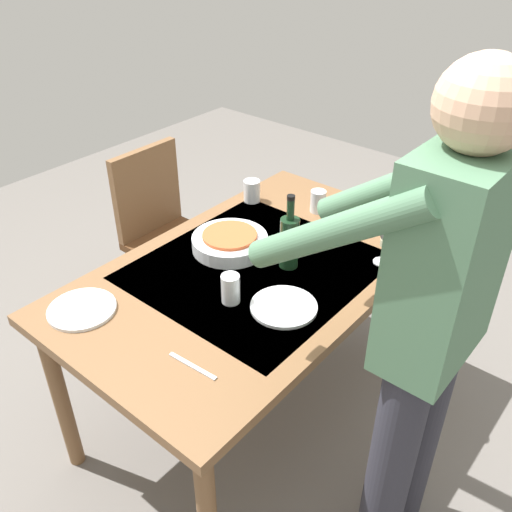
{
  "coord_description": "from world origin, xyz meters",
  "views": [
    {
      "loc": [
        1.32,
        1.1,
        1.95
      ],
      "look_at": [
        0.0,
        0.0,
        0.82
      ],
      "focal_mm": 38.64,
      "sensor_mm": 36.0,
      "label": 1
    }
  ],
  "objects_px": {
    "dinner_plate_near": "(82,309)",
    "chair_near": "(163,225)",
    "wine_glass_left": "(385,239)",
    "serving_bowl_pasta": "(230,241)",
    "water_cup_near_right": "(231,289)",
    "person_server": "(427,324)",
    "dinner_plate_far": "(284,307)",
    "water_cup_near_left": "(318,201)",
    "wine_bottle": "(289,241)",
    "water_cup_far_left": "(252,191)",
    "dining_table": "(256,284)"
  },
  "relations": [
    {
      "from": "chair_near",
      "to": "water_cup_far_left",
      "type": "bearing_deg",
      "value": 107.16
    },
    {
      "from": "water_cup_near_left",
      "to": "water_cup_far_left",
      "type": "height_order",
      "value": "water_cup_far_left"
    },
    {
      "from": "person_server",
      "to": "wine_glass_left",
      "type": "relative_size",
      "value": 11.19
    },
    {
      "from": "dining_table",
      "to": "chair_near",
      "type": "xyz_separation_m",
      "value": [
        -0.25,
        -0.84,
        -0.16
      ]
    },
    {
      "from": "dining_table",
      "to": "water_cup_far_left",
      "type": "relative_size",
      "value": 15.04
    },
    {
      "from": "water_cup_near_left",
      "to": "chair_near",
      "type": "bearing_deg",
      "value": -71.28
    },
    {
      "from": "dinner_plate_near",
      "to": "chair_near",
      "type": "bearing_deg",
      "value": -146.43
    },
    {
      "from": "water_cup_near_left",
      "to": "water_cup_far_left",
      "type": "distance_m",
      "value": 0.31
    },
    {
      "from": "serving_bowl_pasta",
      "to": "dinner_plate_far",
      "type": "relative_size",
      "value": 1.3
    },
    {
      "from": "chair_near",
      "to": "wine_glass_left",
      "type": "bearing_deg",
      "value": 93.69
    },
    {
      "from": "chair_near",
      "to": "person_server",
      "type": "height_order",
      "value": "person_server"
    },
    {
      "from": "chair_near",
      "to": "dinner_plate_far",
      "type": "distance_m",
      "value": 1.16
    },
    {
      "from": "water_cup_far_left",
      "to": "serving_bowl_pasta",
      "type": "height_order",
      "value": "water_cup_far_left"
    },
    {
      "from": "wine_glass_left",
      "to": "serving_bowl_pasta",
      "type": "relative_size",
      "value": 0.5
    },
    {
      "from": "wine_glass_left",
      "to": "water_cup_near_left",
      "type": "height_order",
      "value": "wine_glass_left"
    },
    {
      "from": "water_cup_near_left",
      "to": "person_server",
      "type": "bearing_deg",
      "value": 51.02
    },
    {
      "from": "wine_glass_left",
      "to": "dinner_plate_near",
      "type": "distance_m",
      "value": 1.11
    },
    {
      "from": "dinner_plate_near",
      "to": "person_server",
      "type": "bearing_deg",
      "value": 114.32
    },
    {
      "from": "wine_glass_left",
      "to": "water_cup_near_left",
      "type": "distance_m",
      "value": 0.46
    },
    {
      "from": "dinner_plate_near",
      "to": "water_cup_near_right",
      "type": "bearing_deg",
      "value": 135.94
    },
    {
      "from": "water_cup_near_left",
      "to": "dinner_plate_near",
      "type": "relative_size",
      "value": 0.43
    },
    {
      "from": "person_server",
      "to": "dinner_plate_near",
      "type": "bearing_deg",
      "value": -65.68
    },
    {
      "from": "wine_bottle",
      "to": "water_cup_far_left",
      "type": "height_order",
      "value": "wine_bottle"
    },
    {
      "from": "person_server",
      "to": "wine_glass_left",
      "type": "xyz_separation_m",
      "value": [
        -0.46,
        -0.37,
        -0.09
      ]
    },
    {
      "from": "water_cup_far_left",
      "to": "serving_bowl_pasta",
      "type": "relative_size",
      "value": 0.34
    },
    {
      "from": "serving_bowl_pasta",
      "to": "wine_bottle",
      "type": "bearing_deg",
      "value": 102.27
    },
    {
      "from": "serving_bowl_pasta",
      "to": "water_cup_near_left",
      "type": "bearing_deg",
      "value": 169.39
    },
    {
      "from": "water_cup_near_left",
      "to": "water_cup_near_right",
      "type": "relative_size",
      "value": 0.92
    },
    {
      "from": "chair_near",
      "to": "water_cup_near_right",
      "type": "relative_size",
      "value": 8.54
    },
    {
      "from": "wine_bottle",
      "to": "water_cup_far_left",
      "type": "xyz_separation_m",
      "value": [
        -0.31,
        -0.45,
        -0.06
      ]
    },
    {
      "from": "water_cup_near_right",
      "to": "serving_bowl_pasta",
      "type": "distance_m",
      "value": 0.34
    },
    {
      "from": "water_cup_near_left",
      "to": "water_cup_far_left",
      "type": "xyz_separation_m",
      "value": [
        0.11,
        -0.29,
        0.0
      ]
    },
    {
      "from": "person_server",
      "to": "water_cup_far_left",
      "type": "relative_size",
      "value": 16.79
    },
    {
      "from": "chair_near",
      "to": "water_cup_near_right",
      "type": "bearing_deg",
      "value": 62.52
    },
    {
      "from": "wine_glass_left",
      "to": "water_cup_near_left",
      "type": "bearing_deg",
      "value": -113.33
    },
    {
      "from": "chair_near",
      "to": "wine_bottle",
      "type": "xyz_separation_m",
      "value": [
        0.17,
        0.92,
        0.35
      ]
    },
    {
      "from": "serving_bowl_pasta",
      "to": "dinner_plate_near",
      "type": "xyz_separation_m",
      "value": [
        0.61,
        -0.12,
        -0.03
      ]
    },
    {
      "from": "dining_table",
      "to": "chair_near",
      "type": "relative_size",
      "value": 1.66
    },
    {
      "from": "wine_glass_left",
      "to": "water_cup_near_right",
      "type": "relative_size",
      "value": 1.42
    },
    {
      "from": "water_cup_near_left",
      "to": "water_cup_far_left",
      "type": "relative_size",
      "value": 0.98
    },
    {
      "from": "wine_glass_left",
      "to": "water_cup_near_left",
      "type": "relative_size",
      "value": 1.54
    },
    {
      "from": "serving_bowl_pasta",
      "to": "dinner_plate_near",
      "type": "height_order",
      "value": "serving_bowl_pasta"
    },
    {
      "from": "dinner_plate_far",
      "to": "wine_bottle",
      "type": "bearing_deg",
      "value": -146.4
    },
    {
      "from": "water_cup_near_left",
      "to": "dinner_plate_far",
      "type": "bearing_deg",
      "value": 25.35
    },
    {
      "from": "water_cup_near_right",
      "to": "water_cup_far_left",
      "type": "bearing_deg",
      "value": -145.3
    },
    {
      "from": "water_cup_far_left",
      "to": "serving_bowl_pasta",
      "type": "distance_m",
      "value": 0.42
    },
    {
      "from": "dinner_plate_far",
      "to": "serving_bowl_pasta",
      "type": "bearing_deg",
      "value": -112.43
    },
    {
      "from": "water_cup_far_left",
      "to": "dinner_plate_far",
      "type": "height_order",
      "value": "water_cup_far_left"
    },
    {
      "from": "chair_near",
      "to": "water_cup_near_left",
      "type": "height_order",
      "value": "chair_near"
    },
    {
      "from": "water_cup_near_left",
      "to": "dinner_plate_far",
      "type": "distance_m",
      "value": 0.71
    }
  ]
}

